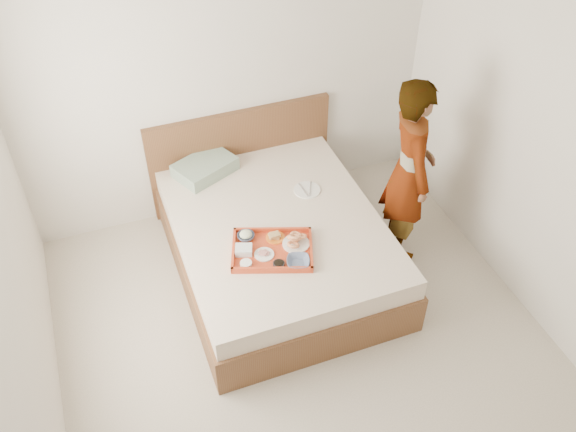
% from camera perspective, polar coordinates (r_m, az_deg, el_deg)
% --- Properties ---
extents(ground, '(3.50, 4.00, 0.01)m').
position_cam_1_polar(ground, '(4.64, 2.54, -13.41)').
color(ground, beige).
rests_on(ground, ground).
extents(ceiling, '(3.50, 4.00, 0.01)m').
position_cam_1_polar(ceiling, '(2.91, 4.13, 17.12)').
color(ceiling, white).
rests_on(ceiling, ground).
extents(wall_back, '(3.50, 0.01, 2.60)m').
position_cam_1_polar(wall_back, '(5.18, -5.70, 12.74)').
color(wall_back, silver).
rests_on(wall_back, ground).
extents(wall_left, '(0.01, 4.00, 2.60)m').
position_cam_1_polar(wall_left, '(3.53, -24.32, -8.50)').
color(wall_left, silver).
rests_on(wall_left, ground).
extents(wall_right, '(0.01, 4.00, 2.60)m').
position_cam_1_polar(wall_right, '(4.50, 24.17, 3.83)').
color(wall_right, silver).
rests_on(wall_right, ground).
extents(bed, '(1.65, 2.00, 0.53)m').
position_cam_1_polar(bed, '(5.05, -0.93, -2.67)').
color(bed, brown).
rests_on(bed, ground).
extents(headboard, '(1.65, 0.06, 0.95)m').
position_cam_1_polar(headboard, '(5.62, -4.33, 5.40)').
color(headboard, brown).
rests_on(headboard, ground).
extents(pillow, '(0.58, 0.51, 0.12)m').
position_cam_1_polar(pillow, '(5.35, -7.59, 4.44)').
color(pillow, '#96B39A').
rests_on(pillow, bed).
extents(tray, '(0.70, 0.60, 0.05)m').
position_cam_1_polar(tray, '(4.60, -1.45, -3.10)').
color(tray, '#C65128').
rests_on(tray, bed).
extents(prawn_plate, '(0.26, 0.26, 0.01)m').
position_cam_1_polar(prawn_plate, '(4.65, 0.74, -2.55)').
color(prawn_plate, white).
rests_on(prawn_plate, tray).
extents(navy_bowl_big, '(0.21, 0.21, 0.04)m').
position_cam_1_polar(navy_bowl_big, '(4.50, 0.94, -4.20)').
color(navy_bowl_big, navy).
rests_on(navy_bowl_big, tray).
extents(sauce_dish, '(0.11, 0.11, 0.03)m').
position_cam_1_polar(sauce_dish, '(4.49, -0.84, -4.45)').
color(sauce_dish, black).
rests_on(sauce_dish, tray).
extents(meat_plate, '(0.19, 0.19, 0.01)m').
position_cam_1_polar(meat_plate, '(4.58, -2.19, -3.53)').
color(meat_plate, white).
rests_on(meat_plate, tray).
extents(bread_plate, '(0.18, 0.18, 0.01)m').
position_cam_1_polar(bread_plate, '(4.70, -1.18, -1.98)').
color(bread_plate, orange).
rests_on(bread_plate, tray).
extents(salad_bowl, '(0.17, 0.17, 0.04)m').
position_cam_1_polar(salad_bowl, '(4.70, -3.87, -1.88)').
color(salad_bowl, navy).
rests_on(salad_bowl, tray).
extents(plastic_tub, '(0.15, 0.14, 0.05)m').
position_cam_1_polar(plastic_tub, '(4.59, -4.07, -3.12)').
color(plastic_tub, silver).
rests_on(plastic_tub, tray).
extents(cheese_round, '(0.11, 0.11, 0.03)m').
position_cam_1_polar(cheese_round, '(4.51, -3.85, -4.38)').
color(cheese_round, white).
rests_on(cheese_round, tray).
extents(dinner_plate, '(0.27, 0.27, 0.01)m').
position_cam_1_polar(dinner_plate, '(5.15, 1.75, 2.39)').
color(dinner_plate, white).
rests_on(dinner_plate, bed).
extents(person, '(0.51, 0.66, 1.62)m').
position_cam_1_polar(person, '(4.99, 11.02, 4.02)').
color(person, silver).
rests_on(person, ground).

